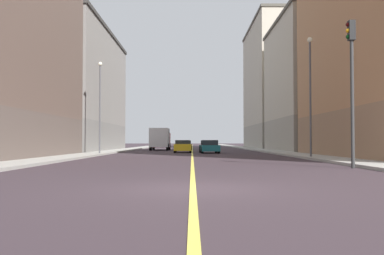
{
  "coord_description": "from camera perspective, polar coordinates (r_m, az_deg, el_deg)",
  "views": [
    {
      "loc": [
        -0.02,
        -11.08,
        1.23
      ],
      "look_at": [
        0.0,
        47.78,
        3.07
      ],
      "focal_mm": 40.19,
      "sensor_mm": 36.0,
      "label": 1
    }
  ],
  "objects": [
    {
      "name": "ground_plane",
      "position": [
        11.15,
        0.09,
        -8.12
      ],
      "size": [
        400.0,
        400.0,
        0.0
      ],
      "primitive_type": "plane",
      "color": "#362A30",
      "rests_on": "ground"
    },
    {
      "name": "sidewalk_left",
      "position": [
        60.74,
        8.38,
        -2.87
      ],
      "size": [
        2.51,
        168.0,
        0.15
      ],
      "primitive_type": "cube",
      "color": "#9E9B93",
      "rests_on": "ground"
    },
    {
      "name": "sidewalk_right",
      "position": [
        60.74,
        -8.39,
        -2.87
      ],
      "size": [
        2.51,
        168.0,
        0.15
      ],
      "primitive_type": "cube",
      "color": "#9E9B93",
      "rests_on": "ground"
    },
    {
      "name": "lane_center_stripe",
      "position": [
        60.09,
        -0.0,
        -2.96
      ],
      "size": [
        0.16,
        154.0,
        0.01
      ],
      "primitive_type": "cube",
      "color": "#E5D14C",
      "rests_on": "ground"
    },
    {
      "name": "building_left_mid",
      "position": [
        54.09,
        17.28,
        5.31
      ],
      "size": [
        12.1,
        17.57,
        15.67
      ],
      "color": "#9D9688",
      "rests_on": "ground"
    },
    {
      "name": "building_left_far",
      "position": [
        75.18,
        12.33,
        5.38
      ],
      "size": [
        12.1,
        22.88,
        21.12
      ],
      "color": "#9D9688",
      "rests_on": "ground"
    },
    {
      "name": "building_right_midblock",
      "position": [
        55.31,
        -16.87,
        4.66
      ],
      "size": [
        12.1,
        24.62,
        14.74
      ],
      "color": "slate",
      "rests_on": "ground"
    },
    {
      "name": "traffic_light_left_near",
      "position": [
        20.77,
        20.4,
        6.74
      ],
      "size": [
        0.4,
        0.32,
        6.67
      ],
      "color": "#2D2D2D",
      "rests_on": "ground"
    },
    {
      "name": "street_lamp_left_near",
      "position": [
        31.01,
        15.4,
        5.42
      ],
      "size": [
        0.36,
        0.36,
        8.3
      ],
      "color": "#4C4C51",
      "rests_on": "ground"
    },
    {
      "name": "street_lamp_right_near",
      "position": [
        38.98,
        -12.14,
        3.77
      ],
      "size": [
        0.36,
        0.36,
        8.1
      ],
      "color": "#4C4C51",
      "rests_on": "ground"
    },
    {
      "name": "car_yellow",
      "position": [
        45.54,
        -1.25,
        -2.53
      ],
      "size": [
        1.84,
        4.21,
        1.31
      ],
      "color": "gold",
      "rests_on": "ground"
    },
    {
      "name": "car_black",
      "position": [
        56.99,
        -1.01,
        -2.39
      ],
      "size": [
        1.95,
        4.13,
        1.28
      ],
      "color": "black",
      "rests_on": "ground"
    },
    {
      "name": "car_teal",
      "position": [
        43.53,
        2.28,
        -2.57
      ],
      "size": [
        2.01,
        4.42,
        1.31
      ],
      "color": "#196670",
      "rests_on": "ground"
    },
    {
      "name": "box_truck",
      "position": [
        56.83,
        -4.27,
        -1.48
      ],
      "size": [
        2.46,
        7.0,
        2.86
      ],
      "color": "maroon",
      "rests_on": "ground"
    }
  ]
}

